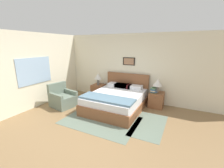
{
  "coord_description": "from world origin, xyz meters",
  "views": [
    {
      "loc": [
        1.94,
        -2.64,
        2.17
      ],
      "look_at": [
        -0.19,
        1.6,
        0.94
      ],
      "focal_mm": 24.0,
      "sensor_mm": 36.0,
      "label": 1
    }
  ],
  "objects_px": {
    "bed": "(116,100)",
    "nightstand_by_door": "(156,100)",
    "armchair": "(63,99)",
    "nightstand_near_window": "(98,91)",
    "table_lamp_by_door": "(158,83)",
    "table_lamp_near_window": "(98,77)"
  },
  "relations": [
    {
      "from": "bed",
      "to": "nightstand_by_door",
      "type": "height_order",
      "value": "bed"
    },
    {
      "from": "bed",
      "to": "nightstand_by_door",
      "type": "bearing_deg",
      "value": 32.61
    },
    {
      "from": "armchair",
      "to": "nightstand_near_window",
      "type": "xyz_separation_m",
      "value": [
        0.63,
        1.46,
        -0.01
      ]
    },
    {
      "from": "bed",
      "to": "nightstand_near_window",
      "type": "bearing_deg",
      "value": 147.33
    },
    {
      "from": "armchair",
      "to": "nightstand_by_door",
      "type": "bearing_deg",
      "value": 125.78
    },
    {
      "from": "armchair",
      "to": "nightstand_near_window",
      "type": "bearing_deg",
      "value": 166.89
    },
    {
      "from": "table_lamp_by_door",
      "to": "bed",
      "type": "bearing_deg",
      "value": -148.2
    },
    {
      "from": "nightstand_by_door",
      "to": "table_lamp_near_window",
      "type": "height_order",
      "value": "table_lamp_near_window"
    },
    {
      "from": "bed",
      "to": "table_lamp_by_door",
      "type": "bearing_deg",
      "value": 31.8
    },
    {
      "from": "armchair",
      "to": "bed",
      "type": "bearing_deg",
      "value": 120.47
    },
    {
      "from": "nightstand_near_window",
      "to": "bed",
      "type": "bearing_deg",
      "value": -32.67
    },
    {
      "from": "nightstand_near_window",
      "to": "table_lamp_near_window",
      "type": "distance_m",
      "value": 0.63
    },
    {
      "from": "nightstand_by_door",
      "to": "table_lamp_near_window",
      "type": "distance_m",
      "value": 2.5
    },
    {
      "from": "nightstand_by_door",
      "to": "table_lamp_by_door",
      "type": "height_order",
      "value": "table_lamp_by_door"
    },
    {
      "from": "table_lamp_near_window",
      "to": "bed",
      "type": "bearing_deg",
      "value": -32.27
    },
    {
      "from": "nightstand_near_window",
      "to": "table_lamp_by_door",
      "type": "xyz_separation_m",
      "value": [
        2.44,
        -0.02,
        0.63
      ]
    },
    {
      "from": "nightstand_by_door",
      "to": "table_lamp_by_door",
      "type": "relative_size",
      "value": 1.08
    },
    {
      "from": "nightstand_near_window",
      "to": "table_lamp_by_door",
      "type": "bearing_deg",
      "value": -0.47
    },
    {
      "from": "armchair",
      "to": "table_lamp_near_window",
      "type": "relative_size",
      "value": 1.8
    },
    {
      "from": "armchair",
      "to": "nightstand_near_window",
      "type": "height_order",
      "value": "armchair"
    },
    {
      "from": "table_lamp_near_window",
      "to": "table_lamp_by_door",
      "type": "xyz_separation_m",
      "value": [
        2.43,
        0.0,
        0.0
      ]
    },
    {
      "from": "armchair",
      "to": "table_lamp_near_window",
      "type": "distance_m",
      "value": 1.69
    }
  ]
}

